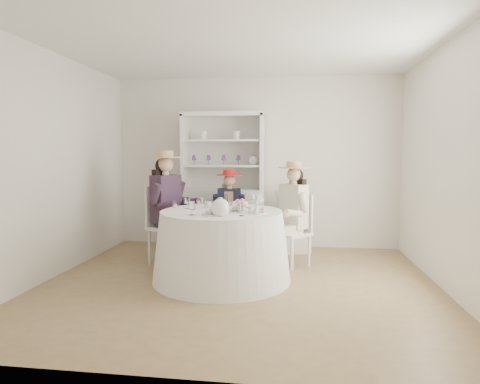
# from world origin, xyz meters

# --- Properties ---
(ground) EXTENTS (4.50, 4.50, 0.00)m
(ground) POSITION_xyz_m (0.00, 0.00, 0.00)
(ground) COLOR olive
(ground) RESTS_ON ground
(ceiling) EXTENTS (4.50, 4.50, 0.00)m
(ceiling) POSITION_xyz_m (0.00, 0.00, 2.70)
(ceiling) COLOR white
(ceiling) RESTS_ON wall_back
(wall_back) EXTENTS (4.50, 0.00, 4.50)m
(wall_back) POSITION_xyz_m (0.00, 2.00, 1.35)
(wall_back) COLOR silver
(wall_back) RESTS_ON ground
(wall_front) EXTENTS (4.50, 0.00, 4.50)m
(wall_front) POSITION_xyz_m (0.00, -2.00, 1.35)
(wall_front) COLOR silver
(wall_front) RESTS_ON ground
(wall_left) EXTENTS (0.00, 4.50, 4.50)m
(wall_left) POSITION_xyz_m (-2.25, 0.00, 1.35)
(wall_left) COLOR silver
(wall_left) RESTS_ON ground
(wall_right) EXTENTS (0.00, 4.50, 4.50)m
(wall_right) POSITION_xyz_m (2.25, 0.00, 1.35)
(wall_right) COLOR silver
(wall_right) RESTS_ON ground
(tea_table) EXTENTS (1.63, 1.63, 0.82)m
(tea_table) POSITION_xyz_m (-0.23, 0.15, 0.41)
(tea_table) COLOR white
(tea_table) RESTS_ON ground
(hutch) EXTENTS (1.27, 0.50, 2.12)m
(hutch) POSITION_xyz_m (-0.47, 1.74, 0.75)
(hutch) COLOR silver
(hutch) RESTS_ON ground
(side_table) EXTENTS (0.52, 0.52, 0.65)m
(side_table) POSITION_xyz_m (0.63, 1.67, 0.32)
(side_table) COLOR silver
(side_table) RESTS_ON ground
(hatbox) EXTENTS (0.36, 0.36, 0.31)m
(hatbox) POSITION_xyz_m (0.63, 1.67, 0.80)
(hatbox) COLOR black
(hatbox) RESTS_ON side_table
(guest_left) EXTENTS (0.65, 0.59, 1.53)m
(guest_left) POSITION_xyz_m (-1.08, 0.75, 0.86)
(guest_left) COLOR silver
(guest_left) RESTS_ON ground
(guest_mid) EXTENTS (0.46, 0.48, 1.26)m
(guest_mid) POSITION_xyz_m (-0.30, 1.19, 0.71)
(guest_mid) COLOR silver
(guest_mid) RESTS_ON ground
(guest_right) EXTENTS (0.59, 0.59, 1.39)m
(guest_right) POSITION_xyz_m (0.60, 0.79, 0.78)
(guest_right) COLOR silver
(guest_right) RESTS_ON ground
(spare_chair) EXTENTS (0.49, 0.49, 0.89)m
(spare_chair) POSITION_xyz_m (-0.75, 1.07, 0.48)
(spare_chair) COLOR silver
(spare_chair) RESTS_ON ground
(teacup_a) EXTENTS (0.12, 0.12, 0.07)m
(teacup_a) POSITION_xyz_m (-0.44, 0.38, 0.86)
(teacup_a) COLOR white
(teacup_a) RESTS_ON tea_table
(teacup_b) EXTENTS (0.08, 0.08, 0.06)m
(teacup_b) POSITION_xyz_m (-0.16, 0.43, 0.85)
(teacup_b) COLOR white
(teacup_b) RESTS_ON tea_table
(teacup_c) EXTENTS (0.10, 0.10, 0.06)m
(teacup_c) POSITION_xyz_m (-0.02, 0.32, 0.85)
(teacup_c) COLOR white
(teacup_c) RESTS_ON tea_table
(flower_bowl) EXTENTS (0.22, 0.22, 0.05)m
(flower_bowl) POSITION_xyz_m (-0.03, 0.17, 0.85)
(flower_bowl) COLOR white
(flower_bowl) RESTS_ON tea_table
(flower_arrangement) EXTENTS (0.18, 0.18, 0.07)m
(flower_arrangement) POSITION_xyz_m (-0.00, 0.12, 0.91)
(flower_arrangement) COLOR pink
(flower_arrangement) RESTS_ON tea_table
(table_teapot) EXTENTS (0.28, 0.20, 0.21)m
(table_teapot) POSITION_xyz_m (-0.16, -0.26, 0.91)
(table_teapot) COLOR white
(table_teapot) RESTS_ON tea_table
(sandwich_plate) EXTENTS (0.28, 0.28, 0.06)m
(sandwich_plate) POSITION_xyz_m (-0.25, -0.19, 0.84)
(sandwich_plate) COLOR white
(sandwich_plate) RESTS_ON tea_table
(cupcake_stand) EXTENTS (0.23, 0.23, 0.21)m
(cupcake_stand) POSITION_xyz_m (0.20, -0.00, 0.90)
(cupcake_stand) COLOR white
(cupcake_stand) RESTS_ON tea_table
(stemware_set) EXTENTS (0.96, 0.93, 0.15)m
(stemware_set) POSITION_xyz_m (-0.23, 0.15, 0.90)
(stemware_set) COLOR white
(stemware_set) RESTS_ON tea_table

